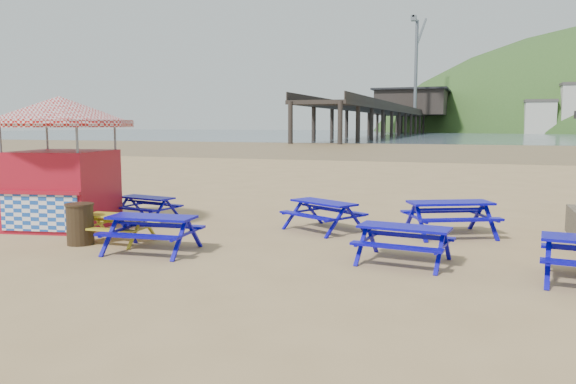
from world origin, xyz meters
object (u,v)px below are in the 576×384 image
at_px(picnic_table_blue_a, 147,209).
at_px(picnic_table_blue_b, 323,216).
at_px(picnic_table_yellow, 117,228).
at_px(litter_bin, 80,224).
at_px(ice_cream_kiosk, 61,145).

height_order(picnic_table_blue_a, picnic_table_blue_b, picnic_table_blue_b).
bearing_deg(picnic_table_blue_b, picnic_table_blue_a, -148.23).
xyz_separation_m(picnic_table_blue_a, picnic_table_yellow, (1.06, -2.88, -0.02)).
bearing_deg(picnic_table_blue_b, litter_bin, -114.34).
xyz_separation_m(picnic_table_blue_b, ice_cream_kiosk, (-6.84, -1.85, 1.85)).
distance_m(picnic_table_yellow, ice_cream_kiosk, 3.42).
relative_size(picnic_table_yellow, litter_bin, 1.66).
relative_size(picnic_table_blue_a, picnic_table_yellow, 1.17).
bearing_deg(ice_cream_kiosk, litter_bin, -52.09).
distance_m(ice_cream_kiosk, litter_bin, 3.09).
height_order(picnic_table_yellow, litter_bin, litter_bin).
xyz_separation_m(picnic_table_yellow, litter_bin, (-0.67, -0.49, 0.16)).
relative_size(picnic_table_yellow, ice_cream_kiosk, 0.35).
relative_size(picnic_table_blue_b, ice_cream_kiosk, 0.51).
xyz_separation_m(picnic_table_blue_b, litter_bin, (-4.93, -3.54, 0.10)).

